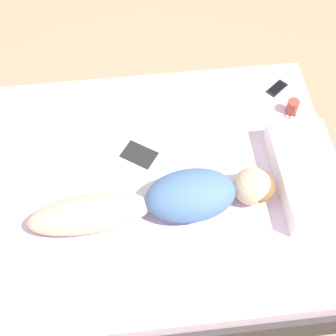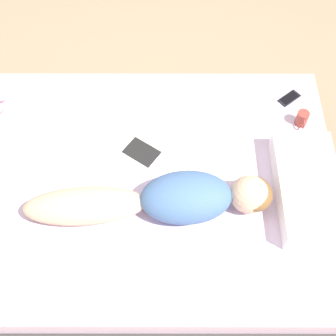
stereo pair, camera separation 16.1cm
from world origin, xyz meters
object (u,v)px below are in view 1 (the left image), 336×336
Objects in this scene: open_magazine at (147,143)px; coffee_mug at (292,107)px; person at (170,200)px; cell_phone at (277,88)px.

coffee_mug is (-0.14, 0.92, 0.05)m from open_magazine.
cell_phone is (-0.79, 0.80, -0.10)m from person.
cell_phone is at bearing 145.95° from open_magazine.
cell_phone is (-0.20, -0.04, -0.05)m from coffee_mug.
coffee_mug reaches higher than open_magazine.
person reaches higher than cell_phone.
open_magazine is 3.20× the size of cell_phone.
open_magazine is 0.93m from coffee_mug.
open_magazine is at bearing -107.82° from cell_phone.
coffee_mug is 0.68× the size of cell_phone.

